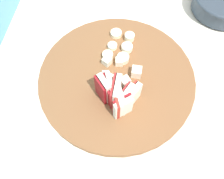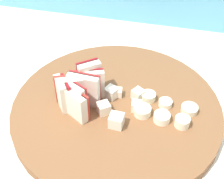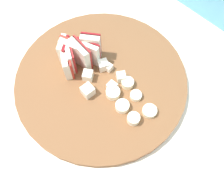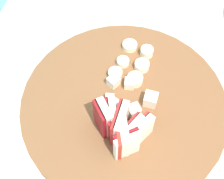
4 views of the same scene
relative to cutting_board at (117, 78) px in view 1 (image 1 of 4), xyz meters
name	(u,v)px [view 1 (image 1 of 4)]	position (x,y,z in m)	size (l,w,h in m)	color
ground	(123,175)	(-0.08, -0.06, -0.94)	(10.00, 10.00, 0.00)	gray
tiled_countertop	(128,159)	(-0.08, -0.06, -0.47)	(1.16, 0.72, 0.94)	silver
tile_backsplash	(15,132)	(-0.08, 0.32, -0.28)	(2.40, 0.04, 1.32)	#5BA3C1
cutting_board	(117,78)	(0.00, 0.00, 0.00)	(0.35, 0.35, 0.02)	brown
apple_wedge_fan	(117,95)	(-0.06, -0.01, 0.04)	(0.08, 0.10, 0.06)	maroon
apple_dice_pile	(120,72)	(0.01, -0.01, 0.02)	(0.07, 0.09, 0.02)	beige
banana_slice_rows	(120,47)	(0.08, 0.00, 0.02)	(0.10, 0.07, 0.02)	#F4EAC6
ceramic_bowl	(224,2)	(0.25, -0.26, 0.02)	(0.17, 0.17, 0.05)	#2D3842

